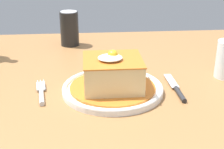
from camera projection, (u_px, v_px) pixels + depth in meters
The scene contains 6 objects.
dining_table at pixel (115, 109), 0.99m from camera, with size 1.32×0.92×0.77m.
main_plate at pixel (113, 89), 0.84m from camera, with size 0.26×0.26×0.02m.
sandwich_meal at pixel (113, 75), 0.83m from camera, with size 0.22×0.22×0.10m.
fork at pixel (41, 93), 0.82m from camera, with size 0.04×0.14×0.01m.
knife at pixel (177, 90), 0.84m from camera, with size 0.02×0.17×0.01m.
soda_can at pixel (69, 29), 1.18m from camera, with size 0.07×0.07×0.12m.
Camera 1 is at (-0.08, -0.86, 1.14)m, focal length 52.70 mm.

